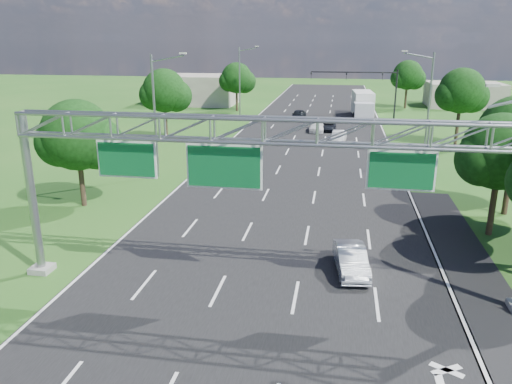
% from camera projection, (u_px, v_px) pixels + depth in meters
% --- Properties ---
extents(ground, '(220.00, 220.00, 0.00)m').
position_uv_depth(ground, '(294.00, 183.00, 40.27)').
color(ground, '#1E5218').
rests_on(ground, ground).
extents(road, '(18.00, 180.00, 0.02)m').
position_uv_depth(road, '(294.00, 183.00, 40.27)').
color(road, black).
rests_on(road, ground).
extents(road_flare, '(3.00, 30.00, 0.02)m').
position_uv_depth(road_flare, '(477.00, 286.00, 23.57)').
color(road_flare, black).
rests_on(road_flare, ground).
extents(sign_gantry, '(23.50, 1.00, 9.56)m').
position_uv_depth(sign_gantry, '(266.00, 144.00, 21.22)').
color(sign_gantry, gray).
rests_on(sign_gantry, ground).
extents(traffic_signal, '(12.21, 0.24, 7.00)m').
position_uv_depth(traffic_signal, '(371.00, 83.00, 70.52)').
color(traffic_signal, black).
rests_on(traffic_signal, ground).
extents(streetlight_l_near, '(2.97, 0.22, 10.16)m').
position_uv_depth(streetlight_l_near, '(157.00, 111.00, 40.42)').
color(streetlight_l_near, gray).
rests_on(streetlight_l_near, ground).
extents(streetlight_l_far, '(2.97, 0.22, 10.16)m').
position_uv_depth(streetlight_l_far, '(241.00, 78.00, 73.39)').
color(streetlight_l_far, gray).
rests_on(streetlight_l_far, ground).
extents(streetlight_r_mid, '(2.97, 0.22, 10.16)m').
position_uv_depth(streetlight_r_mid, '(427.00, 102.00, 46.24)').
color(streetlight_r_mid, gray).
rests_on(streetlight_r_mid, ground).
extents(tree_verge_la, '(5.76, 4.80, 7.40)m').
position_uv_depth(tree_verge_la, '(79.00, 138.00, 33.58)').
color(tree_verge_la, '#2D2116').
rests_on(tree_verge_la, ground).
extents(tree_verge_lb, '(5.76, 4.80, 8.06)m').
position_uv_depth(tree_verge_lb, '(165.00, 93.00, 55.37)').
color(tree_verge_lb, '#2D2116').
rests_on(tree_verge_lb, ground).
extents(tree_verge_lc, '(5.76, 4.80, 7.62)m').
position_uv_depth(tree_verge_lc, '(237.00, 79.00, 78.57)').
color(tree_verge_lc, '#2D2116').
rests_on(tree_verge_lc, ground).
extents(tree_verge_rd, '(5.76, 4.80, 8.28)m').
position_uv_depth(tree_verge_rd, '(462.00, 93.00, 53.03)').
color(tree_verge_rd, '#2D2116').
rests_on(tree_verge_rd, ground).
extents(tree_verge_re, '(5.76, 4.80, 7.84)m').
position_uv_depth(tree_verge_re, '(408.00, 76.00, 81.74)').
color(tree_verge_re, '#2D2116').
rests_on(tree_verge_re, ground).
extents(building_left, '(14.00, 10.00, 5.00)m').
position_uv_depth(building_left, '(196.00, 90.00, 88.24)').
color(building_left, gray).
rests_on(building_left, ground).
extents(building_right, '(12.00, 9.00, 4.00)m').
position_uv_depth(building_right, '(464.00, 95.00, 84.84)').
color(building_right, gray).
rests_on(building_right, ground).
extents(silver_sedan, '(1.93, 4.19, 1.33)m').
position_uv_depth(silver_sedan, '(351.00, 260.00, 24.85)').
color(silver_sedan, silver).
rests_on(silver_sedan, ground).
extents(car_queue_a, '(1.84, 4.38, 1.26)m').
position_uv_depth(car_queue_a, '(317.00, 126.00, 62.46)').
color(car_queue_a, silver).
rests_on(car_queue_a, ground).
extents(car_queue_b, '(1.95, 4.10, 1.13)m').
position_uv_depth(car_queue_b, '(329.00, 126.00, 63.01)').
color(car_queue_b, black).
rests_on(car_queue_b, ground).
extents(car_queue_c, '(2.19, 4.39, 1.44)m').
position_uv_depth(car_queue_c, '(298.00, 115.00, 71.20)').
color(car_queue_c, black).
rests_on(car_queue_c, ground).
extents(car_queue_d, '(1.79, 4.22, 1.35)m').
position_uv_depth(car_queue_d, '(339.00, 137.00, 55.67)').
color(car_queue_d, silver).
rests_on(car_queue_d, ground).
extents(box_truck, '(3.23, 9.67, 3.60)m').
position_uv_depth(box_truck, '(363.00, 105.00, 73.92)').
color(box_truck, silver).
rests_on(box_truck, ground).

